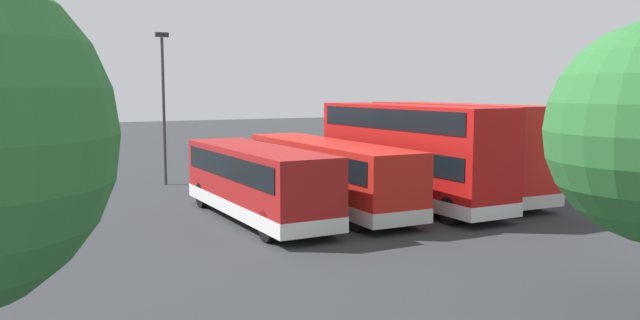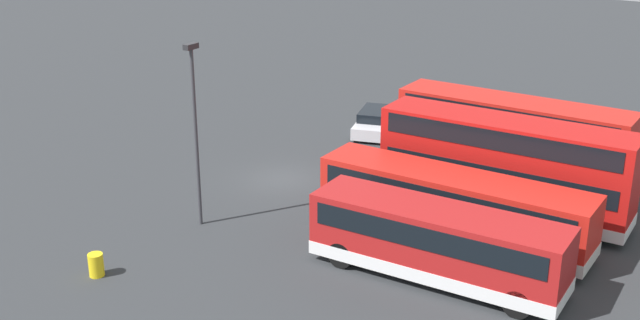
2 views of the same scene
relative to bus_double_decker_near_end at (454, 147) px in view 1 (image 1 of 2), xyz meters
name	(u,v)px [view 1 (image 1 of 2)]	position (x,y,z in m)	size (l,w,h in m)	color
ground_plane	(274,177)	(5.27, -10.16, -2.45)	(140.00, 140.00, 0.00)	#2D3033
bus_double_decker_near_end	(454,147)	(0.00, 0.00, 0.00)	(2.84, 11.62, 4.55)	red
bus_double_decker_second	(408,151)	(3.35, 0.82, 0.00)	(2.66, 11.61, 4.55)	#B71411
bus_single_deck_third	(327,172)	(7.06, -0.07, -0.83)	(2.78, 12.11, 2.95)	red
bus_single_deck_fourth	(257,180)	(10.75, 0.82, -0.83)	(2.73, 10.21, 2.95)	#A51919
car_hatchback_silver	(405,158)	(-4.02, -9.88, -1.75)	(4.89, 2.98, 1.43)	silver
lamp_post_tall	(163,97)	(11.72, -10.31, 2.39)	(0.70, 0.30, 8.30)	#38383D
waste_bin_yellow	(49,183)	(17.67, -10.66, -1.97)	(0.60, 0.60, 0.95)	yellow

